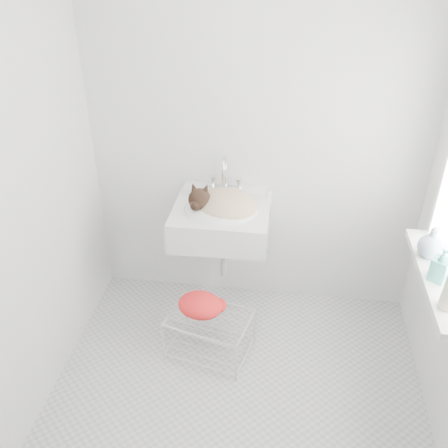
# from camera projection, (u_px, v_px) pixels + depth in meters

# --- Properties ---
(floor) EXTENTS (2.20, 2.00, 0.02)m
(floor) POSITION_uv_depth(u_px,v_px,m) (236.00, 395.00, 2.94)
(floor) COLOR #BBBBBB
(floor) RESTS_ON ground
(back_wall) EXTENTS (2.20, 0.02, 2.50)m
(back_wall) POSITION_uv_depth(u_px,v_px,m) (257.00, 135.00, 3.13)
(back_wall) COLOR white
(back_wall) RESTS_ON ground
(left_wall) EXTENTS (0.02, 2.00, 2.50)m
(left_wall) POSITION_uv_depth(u_px,v_px,m) (15.00, 199.00, 2.41)
(left_wall) COLOR white
(left_wall) RESTS_ON ground
(windowsill) EXTENTS (0.16, 0.88, 0.04)m
(windowsill) POSITION_uv_depth(u_px,v_px,m) (436.00, 278.00, 2.56)
(windowsill) COLOR white
(windowsill) RESTS_ON right_wall
(sink) EXTENTS (0.61, 0.54, 0.25)m
(sink) POSITION_uv_depth(u_px,v_px,m) (221.00, 208.00, 3.14)
(sink) COLOR white
(sink) RESTS_ON back_wall
(faucet) EXTENTS (0.22, 0.16, 0.22)m
(faucet) POSITION_uv_depth(u_px,v_px,m) (225.00, 176.00, 3.22)
(faucet) COLOR silver
(faucet) RESTS_ON sink
(cat) EXTENTS (0.43, 0.35, 0.26)m
(cat) POSITION_uv_depth(u_px,v_px,m) (223.00, 204.00, 3.10)
(cat) COLOR #D0B294
(cat) RESTS_ON sink
(wire_rack) EXTENTS (0.56, 0.45, 0.29)m
(wire_rack) POSITION_uv_depth(u_px,v_px,m) (210.00, 333.00, 3.17)
(wire_rack) COLOR silver
(wire_rack) RESTS_ON floor
(towel) EXTENTS (0.33, 0.27, 0.12)m
(towel) POSITION_uv_depth(u_px,v_px,m) (200.00, 309.00, 3.11)
(towel) COLOR red
(towel) RESTS_ON wire_rack
(bottle_a) EXTENTS (0.11, 0.11, 0.21)m
(bottle_a) POSITION_uv_depth(u_px,v_px,m) (447.00, 308.00, 2.33)
(bottle_a) COLOR white
(bottle_a) RESTS_ON windowsill
(bottle_b) EXTENTS (0.12, 0.12, 0.18)m
(bottle_b) POSITION_uv_depth(u_px,v_px,m) (437.00, 279.00, 2.52)
(bottle_b) COLOR teal
(bottle_b) RESTS_ON windowsill
(bottle_c) EXTENTS (0.16, 0.16, 0.18)m
(bottle_c) POSITION_uv_depth(u_px,v_px,m) (428.00, 256.00, 2.69)
(bottle_c) COLOR #9BAAC5
(bottle_c) RESTS_ON windowsill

